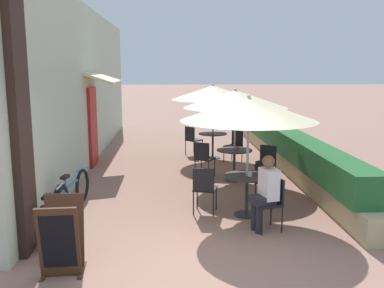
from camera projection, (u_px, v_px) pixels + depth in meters
ground_plane at (195, 266)px, 5.73m from camera, size 120.00×120.00×0.00m
cafe_facade_wall at (89, 87)px, 11.83m from camera, size 0.98×13.70×4.20m
planter_hedge at (276, 140)px, 12.41m from camera, size 0.60×12.70×1.01m
patio_table_near at (247, 186)px, 7.60m from camera, size 0.83×0.83×0.74m
patio_umbrella_near at (249, 109)px, 7.35m from camera, size 2.37×2.37×2.16m
cafe_chair_near_left at (271, 199)px, 6.92m from camera, size 0.49×0.49×0.87m
seated_patron_near_left at (266, 190)px, 6.86m from camera, size 0.47×0.42×1.25m
cafe_chair_near_right at (266, 179)px, 8.21m from camera, size 0.57×0.57×0.87m
cafe_chair_near_back at (204, 186)px, 7.68m from camera, size 0.49×0.49×0.87m
coffee_cup_near at (250, 174)px, 7.50m from camera, size 0.07×0.07×0.09m
patio_table_mid at (234, 157)px, 9.97m from camera, size 0.83×0.83×0.74m
patio_umbrella_mid at (235, 99)px, 9.73m from camera, size 2.37×2.37×2.16m
cafe_chair_mid_left at (204, 156)px, 10.24m from camera, size 0.54×0.54×0.87m
cafe_chair_mid_right at (267, 161)px, 9.71m from camera, size 0.54×0.54×0.87m
coffee_cup_mid at (238, 148)px, 9.86m from camera, size 0.07×0.07×0.09m
patio_table_far at (213, 140)px, 12.42m from camera, size 0.83×0.83×0.74m
patio_umbrella_far at (213, 93)px, 12.17m from camera, size 2.37×2.37×2.16m
cafe_chair_far_left at (192, 138)px, 12.88m from camera, size 0.57×0.57×0.87m
cafe_chair_far_right at (235, 144)px, 11.96m from camera, size 0.57×0.57×0.87m
bicycle_leaning at (53, 213)px, 6.82m from camera, size 0.10×1.70×0.72m
bicycle_second at (72, 193)px, 7.89m from camera, size 0.32×1.72×0.74m
menu_board at (62, 237)px, 5.47m from camera, size 0.55×0.66×0.97m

